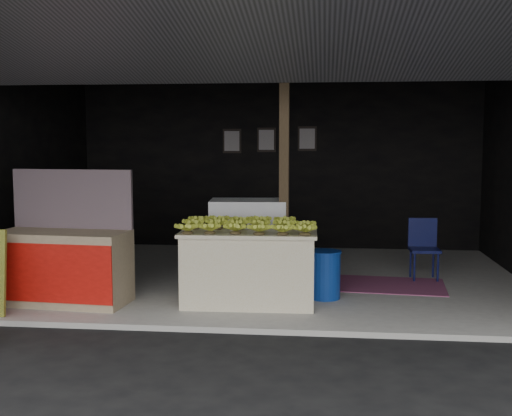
# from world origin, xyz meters

# --- Properties ---
(ground) EXTENTS (80.00, 80.00, 0.00)m
(ground) POSITION_xyz_m (0.00, 0.00, 0.00)
(ground) COLOR black
(ground) RESTS_ON ground
(concrete_slab) EXTENTS (7.00, 5.00, 0.06)m
(concrete_slab) POSITION_xyz_m (0.00, 2.50, 0.03)
(concrete_slab) COLOR gray
(concrete_slab) RESTS_ON ground
(shophouse) EXTENTS (7.40, 7.29, 3.02)m
(shophouse) POSITION_xyz_m (0.00, 2.82, 2.10)
(shophouse) COLOR black
(shophouse) RESTS_ON ground
(banana_table) EXTENTS (1.55, 0.98, 0.84)m
(banana_table) POSITION_xyz_m (-0.04, 1.03, 0.48)
(banana_table) COLOR beige
(banana_table) RESTS_ON concrete_slab
(banana_pile) EXTENTS (1.43, 0.88, 0.17)m
(banana_pile) POSITION_xyz_m (-0.04, 1.03, 0.99)
(banana_pile) COLOR gold
(banana_pile) RESTS_ON banana_table
(white_crate) EXTENTS (1.03, 0.74, 1.09)m
(white_crate) POSITION_xyz_m (-0.19, 2.12, 0.60)
(white_crate) COLOR white
(white_crate) RESTS_ON concrete_slab
(neighbor_stall) EXTENTS (1.52, 0.78, 1.52)m
(neighbor_stall) POSITION_xyz_m (-2.15, 0.78, 0.52)
(neighbor_stall) COLOR #998466
(neighbor_stall) RESTS_ON concrete_slab
(water_barrel) EXTENTS (0.37, 0.37, 0.54)m
(water_barrel) POSITION_xyz_m (0.82, 1.32, 0.33)
(water_barrel) COLOR navy
(water_barrel) RESTS_ON concrete_slab
(plastic_chair) EXTENTS (0.40, 0.40, 0.81)m
(plastic_chair) POSITION_xyz_m (2.14, 2.57, 0.54)
(plastic_chair) COLOR #0A0E3A
(plastic_chair) RESTS_ON concrete_slab
(magenta_rug) EXTENTS (1.59, 1.13, 0.01)m
(magenta_rug) POSITION_xyz_m (1.60, 2.09, 0.07)
(magenta_rug) COLOR #791A5A
(magenta_rug) RESTS_ON concrete_slab
(picture_frames) EXTENTS (1.62, 0.04, 0.46)m
(picture_frames) POSITION_xyz_m (-0.17, 4.89, 1.93)
(picture_frames) COLOR black
(picture_frames) RESTS_ON shophouse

